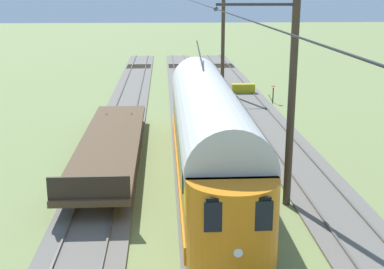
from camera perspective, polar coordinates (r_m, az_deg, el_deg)
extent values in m
plane|color=olive|center=(25.56, 1.05, -2.31)|extent=(220.00, 220.00, 0.00)
cube|color=#666059|center=(26.22, 10.69, -2.00)|extent=(2.80, 80.00, 0.10)
cube|color=#59544C|center=(26.04, 9.17, -1.85)|extent=(0.07, 80.00, 0.08)
cube|color=#59544C|center=(26.38, 12.22, -1.78)|extent=(0.07, 80.00, 0.08)
cube|color=#2D2316|center=(57.13, 3.14, 7.73)|extent=(2.50, 0.24, 0.08)
cube|color=#2D2316|center=(56.49, 3.21, 7.65)|extent=(2.50, 0.24, 0.08)
cube|color=#2D2316|center=(55.85, 3.28, 7.55)|extent=(2.50, 0.24, 0.08)
cube|color=#2D2316|center=(55.21, 3.36, 7.46)|extent=(2.50, 0.24, 0.08)
cube|color=#2D2316|center=(54.57, 3.43, 7.36)|extent=(2.50, 0.24, 0.08)
cube|color=#666059|center=(25.54, 1.05, -2.20)|extent=(2.80, 80.00, 0.10)
cube|color=#59544C|center=(25.47, -0.56, -2.03)|extent=(0.07, 80.00, 0.08)
cube|color=#59544C|center=(25.58, 2.66, -1.98)|extent=(0.07, 80.00, 0.08)
cube|color=#2D2316|center=(56.82, -1.32, 7.71)|extent=(2.50, 0.24, 0.08)
cube|color=#2D2316|center=(56.17, -1.30, 7.62)|extent=(2.50, 0.24, 0.08)
cube|color=#2D2316|center=(55.53, -1.28, 7.53)|extent=(2.50, 0.24, 0.08)
cube|color=#2D2316|center=(54.89, -1.25, 7.44)|extent=(2.50, 0.24, 0.08)
cube|color=#2D2316|center=(54.24, -1.23, 7.34)|extent=(2.50, 0.24, 0.08)
cube|color=#666059|center=(25.61, -8.82, -2.34)|extent=(2.80, 80.00, 0.10)
cube|color=#59544C|center=(25.66, -10.42, -2.16)|extent=(0.07, 80.00, 0.08)
cube|color=#59544C|center=(25.52, -7.23, -2.13)|extent=(0.07, 80.00, 0.08)
cube|color=#2D2316|center=(56.85, -5.80, 7.64)|extent=(2.50, 0.24, 0.08)
cube|color=#2D2316|center=(56.20, -5.83, 7.55)|extent=(2.50, 0.24, 0.08)
cube|color=#2D2316|center=(55.56, -5.85, 7.46)|extent=(2.50, 0.24, 0.08)
cube|color=#2D2316|center=(54.92, -5.88, 7.36)|extent=(2.50, 0.24, 0.08)
cube|color=#2D2316|center=(54.28, -5.91, 7.27)|extent=(2.50, 0.24, 0.08)
cube|color=orange|center=(22.15, 1.70, -3.23)|extent=(2.65, 15.94, 0.55)
cube|color=orange|center=(21.92, 1.72, -1.38)|extent=(2.55, 15.94, 0.95)
cube|color=yellow|center=(21.65, 1.74, 1.16)|extent=(2.55, 15.94, 1.05)
cylinder|color=silver|center=(21.52, 1.75, 2.51)|extent=(2.65, 15.62, 2.65)
cylinder|color=orange|center=(14.46, 4.40, -9.57)|extent=(2.55, 2.55, 2.55)
cylinder|color=orange|center=(29.51, 0.42, 3.56)|extent=(2.55, 2.55, 2.55)
cube|color=black|center=(13.02, 5.14, -7.64)|extent=(1.63, 0.08, 0.36)
cube|color=black|center=(13.11, 5.13, -8.96)|extent=(1.73, 0.06, 0.80)
cube|color=black|center=(21.58, -1.69, 1.11)|extent=(0.04, 13.39, 0.80)
cube|color=black|center=(21.79, 5.13, 1.20)|extent=(0.04, 13.39, 0.80)
cylinder|color=silver|center=(13.45, 5.09, -12.80)|extent=(0.24, 0.06, 0.24)
cylinder|color=black|center=(25.93, 0.87, 8.74)|extent=(0.07, 4.82, 0.98)
cylinder|color=black|center=(17.41, 0.74, -9.13)|extent=(0.10, 0.76, 0.76)
cylinder|color=black|center=(17.56, 5.47, -8.98)|extent=(0.10, 0.76, 0.76)
cylinder|color=black|center=(27.01, -0.73, -0.08)|extent=(0.10, 0.76, 0.76)
cylinder|color=black|center=(27.11, 2.31, -0.03)|extent=(0.10, 0.76, 0.76)
cube|color=brown|center=(25.03, -8.97, -0.84)|extent=(2.80, 14.95, 0.25)
cube|color=#33281E|center=(18.02, -11.27, -5.75)|extent=(2.80, 0.10, 0.80)
cylinder|color=black|center=(20.29, -12.39, -5.72)|extent=(0.10, 0.84, 0.84)
cylinder|color=black|center=(20.10, -8.33, -5.71)|extent=(0.10, 0.84, 0.84)
cylinder|color=black|center=(30.20, -9.36, 1.47)|extent=(0.10, 0.84, 0.84)
cylinder|color=black|center=(30.07, -6.64, 1.52)|extent=(0.10, 0.84, 0.84)
cylinder|color=#423323|center=(40.48, 3.41, 9.91)|extent=(0.28, 0.28, 7.77)
cylinder|color=#423323|center=(19.05, 10.87, 3.32)|extent=(0.28, 0.28, 7.77)
cylinder|color=#2D2D2D|center=(18.35, 7.09, 14.00)|extent=(2.78, 0.10, 0.10)
sphere|color=#334733|center=(18.17, 2.63, 13.61)|extent=(0.16, 0.16, 0.16)
cylinder|color=black|center=(18.17, 2.63, 13.61)|extent=(0.03, 47.91, 0.03)
cylinder|color=black|center=(37.92, 8.90, 4.28)|extent=(0.08, 0.08, 1.10)
cylinder|color=red|center=(37.80, 8.94, 5.27)|extent=(0.30, 0.30, 0.03)
cylinder|color=#262626|center=(37.92, 8.62, 3.98)|extent=(0.33, 0.04, 0.54)
cube|color=#B2A519|center=(40.97, 5.63, 5.01)|extent=(1.80, 0.60, 0.80)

